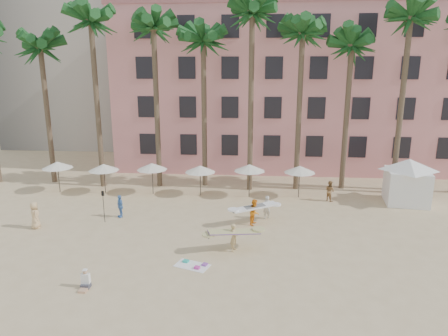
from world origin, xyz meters
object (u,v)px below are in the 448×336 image
pink_hotel (289,89)px  carrier_white (255,211)px  carrier_yellow (234,235)px  cabana (408,177)px

pink_hotel → carrier_white: (-3.54, -19.42, -7.06)m
carrier_white → carrier_yellow: bearing=-105.9°
cabana → carrier_yellow: 15.95m
cabana → carrier_yellow: (-12.83, -9.41, -1.12)m
cabana → carrier_white: cabana is taller
pink_hotel → carrier_white: 20.97m
cabana → carrier_yellow: cabana is taller
pink_hotel → carrier_white: size_ratio=11.28×
pink_hotel → cabana: size_ratio=6.90×
carrier_yellow → cabana: bearing=36.2°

